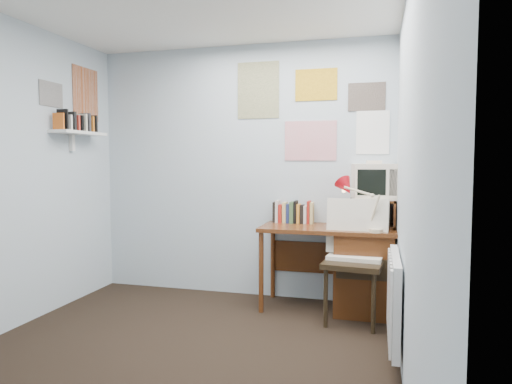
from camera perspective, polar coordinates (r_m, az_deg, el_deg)
ground at (r=3.26m, az=-11.41°, el=-20.78°), size 3.50×3.50×0.00m
back_wall at (r=4.60m, az=-1.88°, el=2.59°), size 3.00×0.02×2.50m
right_wall at (r=2.65m, az=18.58°, el=1.35°), size 0.02×3.50×2.50m
desk at (r=4.24m, az=12.57°, el=-9.16°), size 1.20×0.55×0.76m
desk_chair at (r=3.92m, az=12.08°, el=-8.75°), size 0.57×0.55×1.01m
desk_lamp at (r=3.93m, az=14.79°, el=-1.97°), size 0.35×0.32×0.41m
tv_riser at (r=4.26m, az=14.32°, el=-2.56°), size 0.40×0.30×0.25m
crt_tv at (r=4.26m, az=14.51°, el=1.48°), size 0.42×0.39×0.35m
book_row at (r=4.39m, az=6.07°, el=-2.48°), size 0.60×0.14×0.22m
radiator at (r=3.34m, az=16.95°, el=-12.60°), size 0.09×0.80×0.60m
wall_shelf at (r=4.65m, az=-21.25°, el=6.90°), size 0.20×0.62×0.24m
posters_back at (r=4.46m, az=6.85°, el=10.23°), size 1.20×0.01×0.90m
posters_left at (r=4.74m, az=-22.30°, el=11.43°), size 0.01×0.70×0.60m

